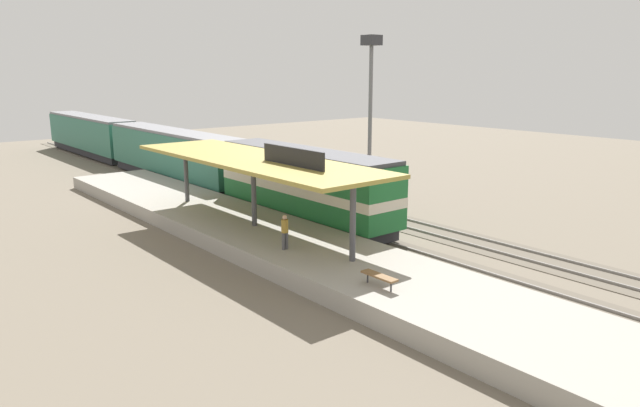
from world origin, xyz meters
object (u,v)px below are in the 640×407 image
(freight_car, at_px, (309,173))
(light_mast, at_px, (371,84))
(platform_bench, at_px, (379,276))
(passenger_carriage_front, at_px, (174,155))
(passenger_carriage_rear, at_px, (90,135))
(person_waiting, at_px, (285,230))
(locomotive, at_px, (304,185))

(freight_car, relative_size, light_mast, 1.03)
(light_mast, bearing_deg, platform_bench, -133.05)
(passenger_carriage_front, distance_m, passenger_carriage_rear, 20.80)
(freight_car, xyz_separation_m, person_waiting, (-10.52, -11.37, -0.12))
(platform_bench, distance_m, freight_car, 20.72)
(passenger_carriage_rear, relative_size, person_waiting, 11.70)
(platform_bench, xyz_separation_m, locomotive, (6.00, 12.49, 1.07))
(locomotive, distance_m, passenger_carriage_front, 18.00)
(locomotive, height_order, light_mast, light_mast)
(freight_car, relative_size, person_waiting, 7.02)
(passenger_carriage_front, relative_size, light_mast, 1.71)
(passenger_carriage_rear, relative_size, freight_car, 1.67)
(platform_bench, height_order, light_mast, light_mast)
(platform_bench, bearing_deg, light_mast, 46.95)
(locomotive, height_order, passenger_carriage_front, locomotive)
(platform_bench, height_order, person_waiting, person_waiting)
(passenger_carriage_front, xyz_separation_m, person_waiting, (-5.92, -24.07, -0.46))
(light_mast, bearing_deg, person_waiting, -148.67)
(locomotive, distance_m, light_mast, 10.10)
(platform_bench, relative_size, light_mast, 0.15)
(freight_car, height_order, person_waiting, freight_car)
(locomotive, xyz_separation_m, freight_car, (4.60, 5.30, -0.44))
(platform_bench, height_order, freight_car, freight_car)
(passenger_carriage_front, relative_size, passenger_carriage_rear, 1.00)
(light_mast, bearing_deg, locomotive, -163.65)
(locomotive, bearing_deg, light_mast, 16.35)
(platform_bench, distance_m, locomotive, 13.89)
(passenger_carriage_rear, xyz_separation_m, light_mast, (7.80, -36.51, 6.08))
(freight_car, distance_m, person_waiting, 15.49)
(passenger_carriage_rear, bearing_deg, passenger_carriage_front, -90.00)
(passenger_carriage_front, relative_size, freight_car, 1.67)
(freight_car, distance_m, light_mast, 7.79)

